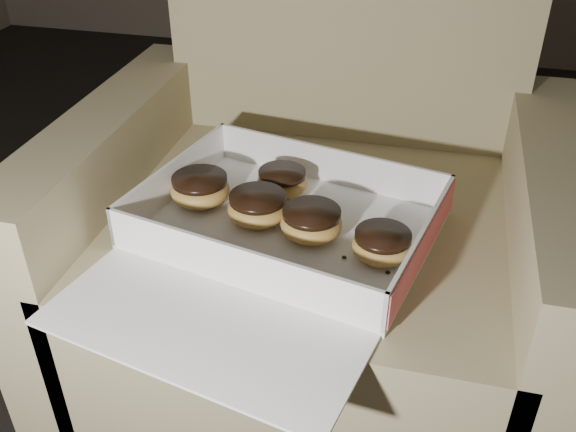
# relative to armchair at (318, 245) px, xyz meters

# --- Properties ---
(armchair) EXTENTS (0.86, 0.72, 0.89)m
(armchair) POSITION_rel_armchair_xyz_m (0.00, 0.00, 0.00)
(armchair) COLOR #9A8E62
(armchair) RESTS_ON floor
(bakery_box) EXTENTS (0.53, 0.59, 0.07)m
(bakery_box) POSITION_rel_armchair_xyz_m (-0.03, -0.18, 0.13)
(bakery_box) COLOR white
(bakery_box) RESTS_ON armchair
(donut_a) EXTENTS (0.10, 0.10, 0.05)m
(donut_a) POSITION_rel_armchair_xyz_m (0.02, -0.15, 0.15)
(donut_a) COLOR gold
(donut_a) RESTS_ON bakery_box
(donut_b) EXTENTS (0.09, 0.09, 0.04)m
(donut_b) POSITION_rel_armchair_xyz_m (-0.06, -0.04, 0.15)
(donut_b) COLOR gold
(donut_b) RESTS_ON bakery_box
(donut_c) EXTENTS (0.09, 0.09, 0.04)m
(donut_c) POSITION_rel_armchair_xyz_m (0.13, -0.18, 0.15)
(donut_c) COLOR gold
(donut_c) RESTS_ON bakery_box
(donut_d) EXTENTS (0.10, 0.10, 0.05)m
(donut_d) POSITION_rel_armchair_xyz_m (-0.18, -0.10, 0.15)
(donut_d) COLOR gold
(donut_d) RESTS_ON bakery_box
(donut_e) EXTENTS (0.10, 0.10, 0.05)m
(donut_e) POSITION_rel_armchair_xyz_m (-0.08, -0.13, 0.15)
(donut_e) COLOR gold
(donut_e) RESTS_ON bakery_box
(crumb_a) EXTENTS (0.01, 0.01, 0.00)m
(crumb_a) POSITION_rel_armchair_xyz_m (0.14, -0.22, 0.13)
(crumb_a) COLOR black
(crumb_a) RESTS_ON bakery_box
(crumb_b) EXTENTS (0.01, 0.01, 0.00)m
(crumb_b) POSITION_rel_armchair_xyz_m (0.04, -0.27, 0.13)
(crumb_b) COLOR black
(crumb_b) RESTS_ON bakery_box
(crumb_c) EXTENTS (0.01, 0.01, 0.00)m
(crumb_c) POSITION_rel_armchair_xyz_m (0.08, -0.20, 0.13)
(crumb_c) COLOR black
(crumb_c) RESTS_ON bakery_box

